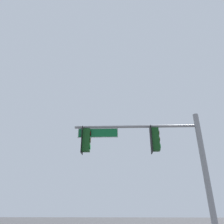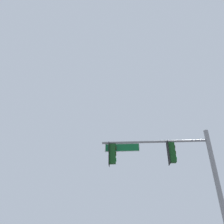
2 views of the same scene
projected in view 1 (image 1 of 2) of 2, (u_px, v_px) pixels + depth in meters
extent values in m
cylinder|color=gray|center=(207.00, 181.00, 9.47)|extent=(0.25, 0.25, 6.32)
cylinder|color=gray|center=(136.00, 127.00, 10.66)|extent=(5.93, 0.95, 0.13)
cube|color=black|center=(151.00, 140.00, 10.35)|extent=(0.10, 0.52, 1.30)
cube|color=#144719|center=(155.00, 139.00, 10.34)|extent=(0.40, 0.37, 1.10)
cylinder|color=#144719|center=(154.00, 127.00, 10.60)|extent=(0.04, 0.04, 0.12)
cylinder|color=#340503|center=(159.00, 133.00, 10.48)|extent=(0.06, 0.22, 0.22)
cylinder|color=#392D05|center=(159.00, 139.00, 10.34)|extent=(0.06, 0.22, 0.22)
cylinder|color=green|center=(160.00, 146.00, 10.20)|extent=(0.06, 0.22, 0.22)
cube|color=black|center=(82.00, 140.00, 10.45)|extent=(0.10, 0.52, 1.30)
cube|color=#144719|center=(86.00, 140.00, 10.45)|extent=(0.40, 0.37, 1.10)
cylinder|color=#144719|center=(87.00, 128.00, 10.71)|extent=(0.04, 0.04, 0.12)
cylinder|color=#340503|center=(91.00, 134.00, 10.58)|extent=(0.06, 0.22, 0.22)
cylinder|color=#392D05|center=(90.00, 140.00, 10.44)|extent=(0.06, 0.22, 0.22)
cylinder|color=green|center=(90.00, 147.00, 10.30)|extent=(0.06, 0.22, 0.22)
cube|color=#0F602D|center=(98.00, 133.00, 10.58)|extent=(1.88, 0.30, 0.42)
cube|color=white|center=(98.00, 133.00, 10.58)|extent=(1.94, 0.29, 0.48)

